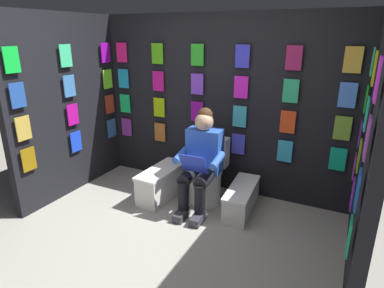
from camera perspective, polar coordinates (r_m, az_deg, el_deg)
The scene contains 8 objects.
ground_plane at distance 3.20m, azimuth -8.38°, elevation -19.68°, with size 30.00×30.00×0.00m, color #9E998E.
display_wall_back at distance 4.18m, azimuth 4.98°, elevation 6.73°, with size 3.39×0.14×2.22m.
display_wall_left at distance 3.02m, azimuth 28.97°, elevation -0.37°, with size 0.14×1.74×2.22m.
display_wall_right at distance 4.39m, azimuth -21.00°, elevation 6.14°, with size 0.14×1.74×2.22m.
toilet at distance 4.04m, azimuth 2.75°, elevation -5.43°, with size 0.41×0.56×0.77m.
person_reading at distance 3.74m, azimuth 1.54°, elevation -2.92°, with size 0.54×0.70×1.19m.
comic_longbox_near at distance 3.89m, azimuth 8.64°, elevation -9.42°, with size 0.33×0.80×0.32m.
comic_longbox_far at distance 4.14m, azimuth -5.30°, elevation -6.82°, with size 0.33×0.78×0.39m.
Camera 1 is at (-1.50, 2.02, 1.98)m, focal length 30.55 mm.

